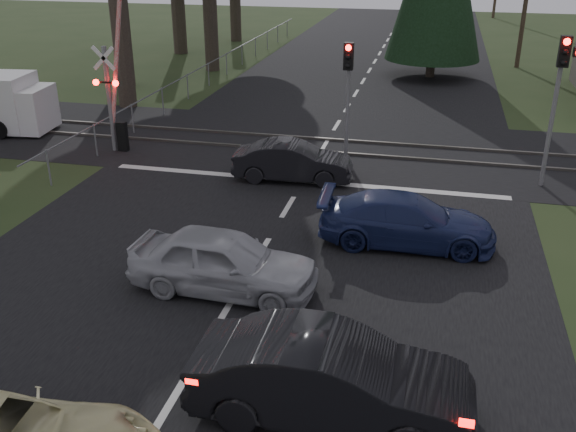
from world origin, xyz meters
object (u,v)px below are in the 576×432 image
(blue_sedan, at_px, (407,221))
(dark_car_far, at_px, (293,162))
(silver_car, at_px, (224,262))
(crossing_signal, at_px, (115,96))
(traffic_signal_center, at_px, (348,81))
(traffic_signal_right, at_px, (560,83))
(dark_hatchback, at_px, (331,379))

(blue_sedan, xyz_separation_m, dark_car_far, (-3.89, 3.91, -0.02))
(dark_car_far, bearing_deg, blue_sedan, -139.36)
(silver_car, bearing_deg, crossing_signal, 41.18)
(traffic_signal_center, xyz_separation_m, silver_car, (-1.30, -9.68, -2.08))
(crossing_signal, xyz_separation_m, silver_car, (6.98, -8.79, -1.33))
(blue_sedan, bearing_deg, traffic_signal_right, -40.03)
(blue_sedan, height_order, dark_car_far, blue_sedan)
(crossing_signal, distance_m, traffic_signal_right, 14.88)
(dark_hatchback, relative_size, blue_sedan, 1.03)
(traffic_signal_center, relative_size, blue_sedan, 0.91)
(crossing_signal, relative_size, dark_car_far, 1.82)
(blue_sedan, bearing_deg, dark_car_far, 42.94)
(crossing_signal, relative_size, traffic_signal_center, 1.70)
(silver_car, bearing_deg, traffic_signal_right, -40.06)
(silver_car, xyz_separation_m, dark_car_far, (-0.06, 7.26, -0.09))
(traffic_signal_center, bearing_deg, blue_sedan, -68.21)
(dark_hatchback, xyz_separation_m, blue_sedan, (0.79, 6.90, -0.11))
(silver_car, height_order, dark_car_far, silver_car)
(crossing_signal, bearing_deg, dark_car_far, -12.48)
(traffic_signal_right, xyz_separation_m, traffic_signal_center, (-6.55, 1.20, -0.51))
(dark_car_far, bearing_deg, traffic_signal_center, -33.58)
(dark_hatchback, bearing_deg, traffic_signal_center, 7.17)
(crossing_signal, distance_m, silver_car, 11.30)
(traffic_signal_center, distance_m, dark_car_far, 3.53)
(blue_sedan, relative_size, dark_car_far, 1.18)
(crossing_signal, distance_m, dark_car_far, 7.22)
(dark_hatchback, relative_size, silver_car, 1.10)
(silver_car, distance_m, blue_sedan, 5.09)
(silver_car, bearing_deg, blue_sedan, -46.09)
(traffic_signal_right, bearing_deg, dark_hatchback, -111.80)
(crossing_signal, distance_m, traffic_signal_center, 8.36)
(dark_hatchback, bearing_deg, traffic_signal_right, -22.10)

